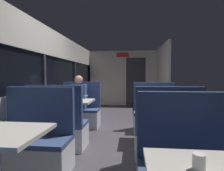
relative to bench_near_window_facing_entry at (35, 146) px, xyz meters
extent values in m
cube|color=#423F44|center=(0.89, 1.39, -0.34)|extent=(3.30, 9.20, 0.02)
cube|color=beige|center=(-0.56, 1.39, 0.15)|extent=(0.08, 8.40, 0.95)
cube|color=beige|center=(-0.56, 1.39, 1.67)|extent=(0.08, 8.40, 0.60)
cube|color=black|center=(-0.57, 1.39, 1.00)|extent=(0.03, 8.40, 0.75)
cube|color=#2D2D30|center=(-0.54, 1.39, 1.00)|extent=(0.06, 0.08, 0.75)
cube|color=#2D2D30|center=(-0.54, 3.49, 1.00)|extent=(0.06, 0.08, 0.75)
cube|color=#2D2D30|center=(-0.54, 5.59, 1.00)|extent=(0.06, 0.08, 0.75)
cube|color=beige|center=(0.89, 5.59, 0.82)|extent=(2.90, 0.08, 2.30)
cube|color=#333338|center=(1.44, 5.54, 0.67)|extent=(0.80, 0.04, 2.00)
cube|color=red|center=(0.89, 5.53, 1.79)|extent=(0.50, 0.03, 0.16)
cube|color=beige|center=(2.34, 4.39, 0.82)|extent=(0.08, 2.40, 2.30)
cube|color=silver|center=(0.00, -0.04, -0.13)|extent=(0.95, 0.50, 0.39)
cube|color=#384C7A|center=(0.00, -0.04, 0.09)|extent=(0.95, 0.50, 0.06)
cube|color=#384C7A|center=(0.00, 0.17, 0.45)|extent=(0.95, 0.08, 0.65)
cylinder|color=#9E9EA3|center=(0.00, 1.48, 0.02)|extent=(0.10, 0.10, 0.70)
cube|color=beige|center=(0.00, 1.48, 0.39)|extent=(0.90, 0.70, 0.04)
cube|color=silver|center=(0.00, 0.82, -0.13)|extent=(0.95, 0.50, 0.39)
cube|color=#384C7A|center=(0.00, 0.82, 0.09)|extent=(0.95, 0.50, 0.06)
cube|color=#384C7A|center=(0.00, 0.61, 0.45)|extent=(0.95, 0.08, 0.65)
cube|color=silver|center=(0.00, 2.14, -0.13)|extent=(0.95, 0.50, 0.39)
cube|color=#384C7A|center=(0.00, 2.14, 0.09)|extent=(0.95, 0.50, 0.06)
cube|color=#384C7A|center=(0.00, 2.35, 0.45)|extent=(0.95, 0.08, 0.65)
cube|color=#384C7A|center=(1.79, -0.43, 0.45)|extent=(0.95, 0.08, 0.65)
cylinder|color=#9E9EA3|center=(1.79, 1.28, 0.02)|extent=(0.10, 0.10, 0.70)
cube|color=beige|center=(1.79, 1.28, 0.39)|extent=(0.90, 0.70, 0.04)
cube|color=silver|center=(1.79, 0.62, -0.13)|extent=(0.95, 0.50, 0.39)
cube|color=#384C7A|center=(1.79, 0.62, 0.09)|extent=(0.95, 0.50, 0.06)
cube|color=#384C7A|center=(1.79, 0.41, 0.45)|extent=(0.95, 0.08, 0.65)
cube|color=silver|center=(1.79, 1.94, -0.13)|extent=(0.95, 0.50, 0.39)
cube|color=#384C7A|center=(1.79, 1.94, 0.09)|extent=(0.95, 0.50, 0.06)
cube|color=#384C7A|center=(1.79, 2.15, 0.45)|extent=(0.95, 0.08, 0.65)
cube|color=#26262D|center=(0.00, 2.14, -0.10)|extent=(0.30, 0.36, 0.45)
cube|color=#3F598C|center=(0.00, 2.09, 0.42)|extent=(0.34, 0.22, 0.60)
sphere|color=tan|center=(0.00, 2.07, 0.83)|extent=(0.20, 0.20, 0.20)
cylinder|color=#3F598C|center=(-0.20, 1.91, 0.44)|extent=(0.07, 0.28, 0.07)
cylinder|color=#3F598C|center=(0.20, 1.91, 0.44)|extent=(0.07, 0.28, 0.07)
cylinder|color=white|center=(1.62, -1.24, 0.46)|extent=(0.07, 0.07, 0.09)
camera|label=1|loc=(1.25, -2.26, 0.92)|focal=29.67mm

